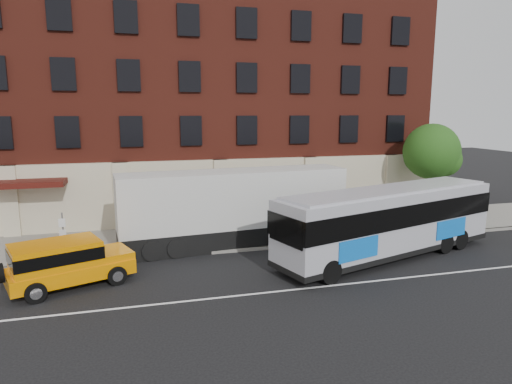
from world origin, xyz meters
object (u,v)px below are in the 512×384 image
object	(u,v)px
city_bus	(389,219)
shipping_container	(235,209)
sign_pole	(63,235)
street_tree	(432,154)
yellow_suv	(65,261)

from	to	relation	value
city_bus	shipping_container	xyz separation A→B (m)	(-6.88, 3.93, 0.10)
sign_pole	shipping_container	size ratio (longest dim) A/B	0.20
city_bus	shipping_container	world-z (taller)	shipping_container
city_bus	sign_pole	bearing A→B (deg)	169.42
street_tree	yellow_suv	bearing A→B (deg)	-163.79
sign_pole	yellow_suv	distance (m)	3.00
street_tree	city_bus	bearing A→B (deg)	-137.50
city_bus	yellow_suv	bearing A→B (deg)	-179.65
city_bus	street_tree	bearing A→B (deg)	42.50
street_tree	shipping_container	size ratio (longest dim) A/B	0.50
shipping_container	yellow_suv	bearing A→B (deg)	-153.18
sign_pole	street_tree	distance (m)	22.49
sign_pole	city_bus	world-z (taller)	city_bus
yellow_suv	street_tree	bearing A→B (deg)	16.21
sign_pole	street_tree	world-z (taller)	street_tree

